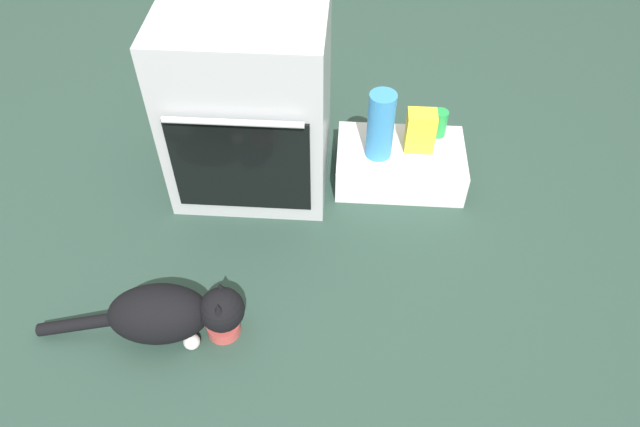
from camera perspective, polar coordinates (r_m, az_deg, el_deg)
name	(u,v)px	position (r m, az deg, el deg)	size (l,w,h in m)	color
ground	(262,245)	(2.37, -5.59, -3.04)	(8.00, 8.00, 0.00)	#284238
oven	(249,102)	(2.41, -6.87, 10.61)	(0.62, 0.59, 0.78)	#B7BABF
pantry_cabinet	(400,164)	(2.60, 7.69, 4.79)	(0.54, 0.35, 0.16)	white
food_bowl	(223,326)	(2.14, -9.29, -10.68)	(0.12, 0.12, 0.07)	#C64C47
cat	(170,313)	(2.09, -14.24, -9.31)	(0.73, 0.24, 0.23)	black
water_bottle	(381,126)	(2.42, 5.86, 8.44)	(0.11, 0.11, 0.30)	#388CD1
soda_can	(439,123)	(2.61, 11.42, 8.53)	(0.07, 0.07, 0.12)	green
snack_bag	(420,131)	(2.51, 9.65, 7.87)	(0.12, 0.09, 0.18)	yellow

